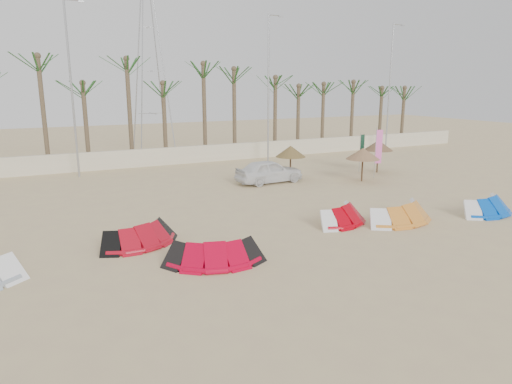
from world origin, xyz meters
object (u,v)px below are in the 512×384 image
kite_red_mid (211,250)px  parasol_mid (363,154)px  kite_red_right (339,213)px  parasol_left (291,151)px  kite_blue (482,204)px  parasol_right (378,145)px  kite_orange (396,211)px  kite_red_left (139,233)px  car (269,171)px

kite_red_mid → parasol_mid: size_ratio=1.71×
kite_red_right → parasol_left: (2.73, 8.85, 1.41)m
kite_blue → parasol_right: parasol_right is taller
kite_blue → parasol_mid: size_ratio=1.59×
kite_red_mid → kite_orange: same height
kite_red_left → kite_red_mid: size_ratio=0.97×
kite_red_left → parasol_left: size_ratio=1.59×
kite_red_right → kite_orange: (2.47, -0.84, 0.01)m
kite_red_mid → parasol_left: bearing=48.5°
parasol_right → kite_red_left: bearing=-157.9°
parasol_left → kite_red_right: bearing=-107.1°
kite_blue → kite_red_right: bearing=166.1°
kite_red_right → parasol_left: bearing=72.9°
kite_blue → parasol_left: bearing=111.9°
parasol_left → kite_orange: bearing=-91.5°
kite_orange → parasol_mid: 8.52m
kite_red_right → kite_blue: bearing=-13.9°
parasol_right → car: parasol_right is taller
kite_orange → kite_red_right: bearing=161.2°
car → kite_orange: bearing=-175.4°
kite_red_mid → car: size_ratio=0.85×
kite_red_left → car: bearing=38.2°
kite_red_left → kite_orange: same height
parasol_mid → kite_red_left: bearing=-160.2°
parasol_mid → car: (-5.41, 2.17, -1.02)m
parasol_left → car: bearing=-174.3°
kite_red_right → kite_blue: (6.98, -1.73, 0.00)m
kite_red_left → parasol_mid: size_ratio=1.65×
parasol_right → kite_orange: bearing=-126.8°
kite_blue → parasol_left: 11.49m
kite_red_left → parasol_left: (11.22, 7.74, 1.41)m
kite_red_mid → kite_red_right: (6.68, 1.79, -0.00)m
kite_red_mid → parasol_left: 14.28m
parasol_right → parasol_mid: bearing=-146.7°
kite_orange → parasol_right: (6.91, 9.23, 1.45)m
kite_blue → car: bearing=119.3°
kite_red_left → kite_orange: size_ratio=0.89×
parasol_right → car: (-8.25, 0.31, -1.15)m
kite_red_right → car: size_ratio=0.78×
kite_red_mid → parasol_left: parasol_left is taller
kite_red_right → kite_blue: size_ratio=0.99×
parasol_mid → kite_red_right: bearing=-135.1°
kite_red_left → kite_red_mid: bearing=-58.1°
parasol_left → kite_red_left: bearing=-145.4°
kite_red_right → parasol_right: size_ratio=1.48×
parasol_right → car: size_ratio=0.53×
parasol_mid → kite_red_mid: bearing=-147.9°
kite_orange → kite_blue: same height
kite_orange → parasol_mid: (4.07, 7.36, 1.32)m
kite_blue → parasol_right: size_ratio=1.50×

